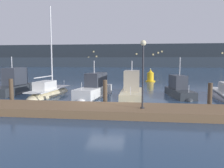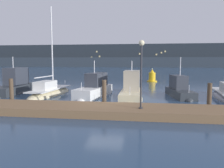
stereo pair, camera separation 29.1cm
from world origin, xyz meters
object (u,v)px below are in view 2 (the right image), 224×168
Objects in this scene: motorboat_berth_6 at (180,93)px; channel_buoy at (152,77)px; motorboat_berth_4 at (94,92)px; sailboat_berth_3 at (50,93)px; motorboat_berth_2 at (14,88)px; motorboat_berth_5 at (132,94)px; dock_lamppost at (141,63)px.

motorboat_berth_6 is 2.53× the size of channel_buoy.
sailboat_berth_3 is at bearing 175.51° from motorboat_berth_4.
sailboat_berth_3 is 1.46× the size of motorboat_berth_4.
motorboat_berth_5 is (11.40, -1.77, -0.07)m from motorboat_berth_2.
sailboat_berth_3 reaches higher than dock_lamppost.
motorboat_berth_4 reaches higher than motorboat_berth_5.
sailboat_berth_3 is 1.71× the size of motorboat_berth_6.
sailboat_berth_3 is 11.67m from motorboat_berth_6.
sailboat_berth_3 is (3.83, -0.50, -0.36)m from motorboat_berth_2.
motorboat_berth_2 is 1.14× the size of motorboat_berth_5.
channel_buoy is 21.21m from dock_lamppost.
channel_buoy is (-1.75, 13.78, 0.46)m from motorboat_berth_6.
motorboat_berth_4 is at bearing -5.88° from motorboat_berth_2.
sailboat_berth_3 reaches higher than motorboat_berth_2.
sailboat_berth_3 is at bearing 140.89° from dock_lamppost.
motorboat_berth_5 is (3.30, -0.94, 0.06)m from motorboat_berth_4.
dock_lamppost is at bearing -82.00° from motorboat_berth_5.
dock_lamppost is (-1.56, -21.04, 2.25)m from channel_buoy.
motorboat_berth_2 is 1.65× the size of dock_lamppost.
motorboat_berth_5 is at bearing -98.57° from channel_buoy.
motorboat_berth_4 is 7.43m from motorboat_berth_6.
dock_lamppost is at bearing -57.70° from motorboat_berth_4.
motorboat_berth_4 is 2.96× the size of channel_buoy.
motorboat_berth_4 is at bearing 164.16° from motorboat_berth_5.
motorboat_berth_5 reaches higher than channel_buoy.
sailboat_berth_3 is at bearing -177.68° from motorboat_berth_6.
motorboat_berth_4 is 8.07m from dock_lamppost.
motorboat_berth_4 is at bearing -111.14° from channel_buoy.
motorboat_berth_4 is 1.08× the size of motorboat_berth_5.
motorboat_berth_5 is at bearing 98.00° from dock_lamppost.
motorboat_berth_2 is 8.14m from motorboat_berth_4.
motorboat_berth_2 is 11.54m from motorboat_berth_5.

